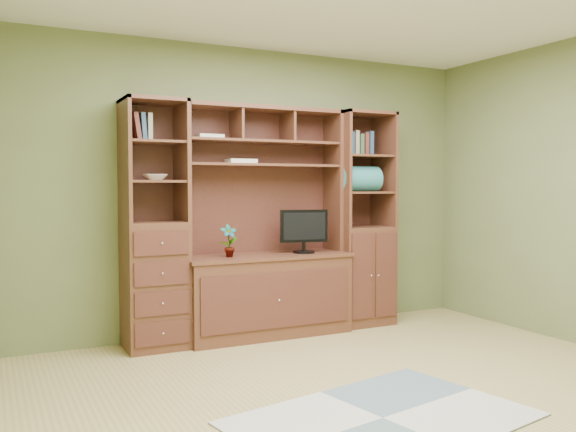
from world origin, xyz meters
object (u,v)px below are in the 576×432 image
left_tower (154,225)px  monitor (304,223)px  right_tower (361,219)px  center_hutch (267,222)px

left_tower → monitor: 1.36m
left_tower → monitor: bearing=-3.2°
right_tower → monitor: size_ratio=3.77×
center_hutch → monitor: 0.36m
center_hutch → left_tower: size_ratio=1.00×
center_hutch → right_tower: size_ratio=1.00×
left_tower → monitor: size_ratio=3.77×
center_hutch → monitor: size_ratio=3.77×
right_tower → monitor: 0.67m
center_hutch → left_tower: same height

